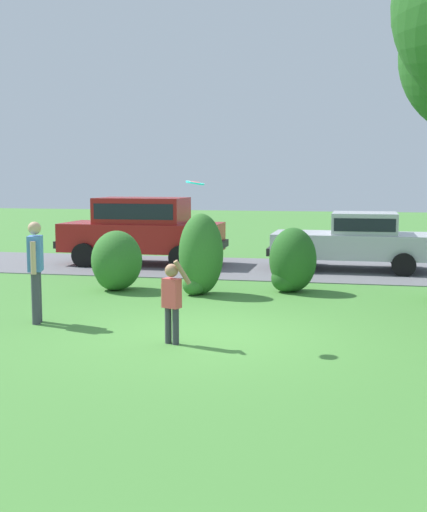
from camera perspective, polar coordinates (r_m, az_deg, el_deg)
ground_plane at (r=10.52m, az=-0.33°, el=-6.81°), size 80.00×80.00×0.00m
driveway_strip at (r=18.04m, az=4.87°, el=-1.11°), size 28.00×4.40×0.02m
shrub_near_tree at (r=14.71m, az=-8.41°, el=-0.65°), size 1.12×1.16×1.32m
shrub_centre_left at (r=14.01m, az=-1.12°, el=0.01°), size 0.95×0.99×1.73m
shrub_centre at (r=14.44m, az=6.79°, el=-0.56°), size 1.03×1.02×1.40m
parked_sedan at (r=18.08m, az=12.20°, el=1.45°), size 4.42×2.14×1.56m
parked_suv at (r=18.95m, az=-6.18°, el=2.49°), size 4.70×2.10×1.92m
child_thrower at (r=9.82m, az=-3.62°, el=-3.53°), size 0.48×0.25×1.29m
frisbee at (r=9.89m, az=-1.61°, el=6.34°), size 0.28×0.28×0.07m
adult_onlooker at (r=11.58m, az=-15.13°, el=-0.86°), size 0.32×0.51×1.74m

